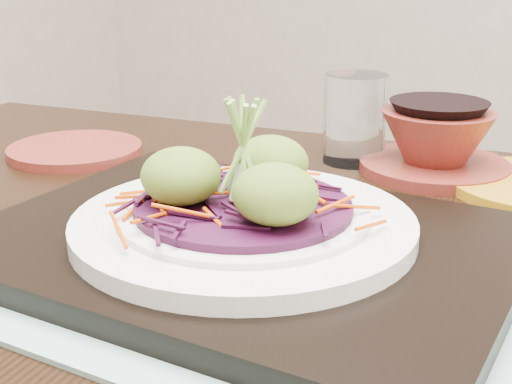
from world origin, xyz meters
The scene contains 11 objects.
dining_table centered at (0.01, -0.11, 0.66)m, with size 1.31×0.97×0.76m.
placemat centered at (0.03, -0.13, 0.76)m, with size 0.50×0.39×0.00m, color #88B09C.
serving_tray centered at (0.03, -0.13, 0.77)m, with size 0.43×0.32×0.02m, color black.
white_plate centered at (0.03, -0.13, 0.79)m, with size 0.28×0.28×0.02m.
cabbage_bed centered at (0.03, -0.13, 0.80)m, with size 0.18×0.18×0.01m, color #380B26.
carrot_julienne centered at (0.03, -0.13, 0.81)m, with size 0.22×0.22×0.01m, color #C74003, non-canonical shape.
guacamole_scoops centered at (0.03, -0.13, 0.83)m, with size 0.15×0.14×0.05m.
scallion_garnish centered at (0.03, -0.13, 0.85)m, with size 0.06×0.06×0.10m, color #7FB347, non-canonical shape.
terracotta_side_plate centered at (-0.32, 0.03, 0.76)m, with size 0.17×0.17×0.01m, color maroon.
water_glass centered at (-0.01, 0.18, 0.81)m, with size 0.07×0.07×0.11m, color white.
terracotta_bowl_set centered at (0.09, 0.19, 0.79)m, with size 0.23×0.23×0.07m.
Camera 1 is at (0.31, -0.59, 1.00)m, focal length 50.00 mm.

